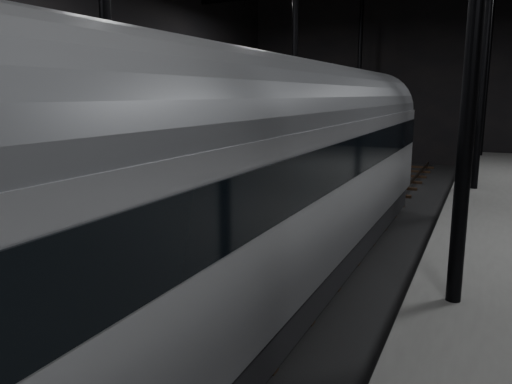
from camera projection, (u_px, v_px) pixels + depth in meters
The scene contains 6 objects.
ground at pixel (318, 259), 14.28m from camera, with size 44.00×44.00×0.00m, color black.
platform_left at pixel (111, 216), 17.28m from camera, with size 9.00×43.80×1.00m, color #565653.
tactile_strip at pixel (218, 214), 15.43m from camera, with size 0.50×43.80×0.01m, color olive.
track at pixel (318, 257), 14.27m from camera, with size 2.40×43.00×0.24m.
train at pixel (287, 168), 11.47m from camera, with size 2.99×19.96×5.33m.
woman at pixel (158, 183), 16.24m from camera, with size 0.59×0.39×1.61m, color #927059.
Camera 1 is at (4.12, -13.13, 4.64)m, focal length 35.00 mm.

